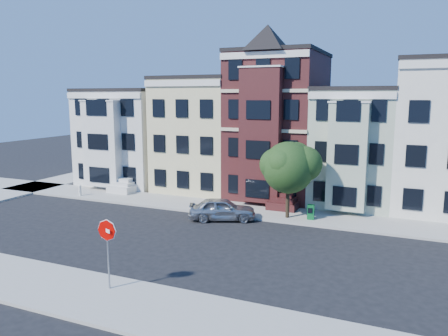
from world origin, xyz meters
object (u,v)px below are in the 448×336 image
at_px(street_tree, 288,171).
at_px(parked_car, 222,209).
at_px(fire_hydrant, 80,191).
at_px(newspaper_box, 311,212).
at_px(stop_sign, 108,250).

distance_m(street_tree, parked_car, 5.33).
bearing_deg(street_tree, fire_hydrant, -178.73).
height_order(newspaper_box, stop_sign, stop_sign).
relative_size(street_tree, newspaper_box, 6.47).
bearing_deg(stop_sign, street_tree, 96.31).
bearing_deg(stop_sign, newspaper_box, 90.88).
relative_size(street_tree, stop_sign, 1.85).
relative_size(street_tree, parked_car, 1.43).
bearing_deg(newspaper_box, street_tree, -179.59).
bearing_deg(fire_hydrant, stop_sign, -45.00).
height_order(newspaper_box, fire_hydrant, newspaper_box).
xyz_separation_m(parked_car, newspaper_box, (5.79, 2.14, -0.13)).
distance_m(parked_car, fire_hydrant, 14.06).
xyz_separation_m(parked_car, stop_sign, (-0.05, -12.39, 1.15)).
bearing_deg(parked_car, fire_hydrant, 60.86).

